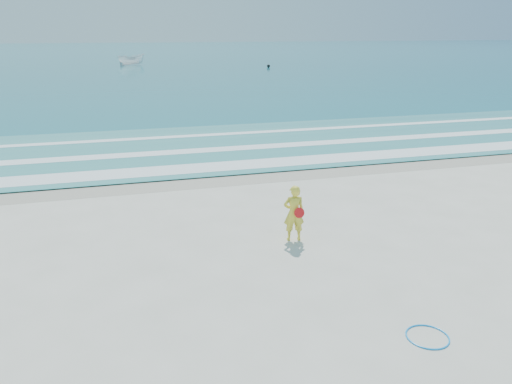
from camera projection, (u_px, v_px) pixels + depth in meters
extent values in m
plane|color=silver|center=(303.00, 297.00, 10.21)|extent=(400.00, 400.00, 0.00)
cube|color=#B2A893|center=(216.00, 177.00, 18.44)|extent=(400.00, 2.40, 0.00)
cube|color=#19727F|center=(127.00, 54.00, 106.22)|extent=(400.00, 190.00, 0.04)
cube|color=#59B7AD|center=(195.00, 147.00, 23.00)|extent=(400.00, 10.00, 0.01)
cube|color=white|center=(210.00, 167.00, 19.62)|extent=(400.00, 1.40, 0.01)
cube|color=white|center=(197.00, 151.00, 22.27)|extent=(400.00, 0.90, 0.01)
cube|color=white|center=(187.00, 136.00, 25.29)|extent=(400.00, 0.60, 0.01)
torus|color=#0E99FD|center=(427.00, 337.00, 8.89)|extent=(0.95, 0.95, 0.03)
imported|color=white|center=(131.00, 60.00, 74.11)|extent=(4.41, 2.80, 1.60)
sphere|color=black|center=(268.00, 66.00, 69.76)|extent=(0.44, 0.44, 0.44)
imported|color=yellow|center=(294.00, 213.00, 12.77)|extent=(0.59, 0.43, 1.48)
cylinder|color=red|center=(299.00, 213.00, 12.61)|extent=(0.27, 0.08, 0.27)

